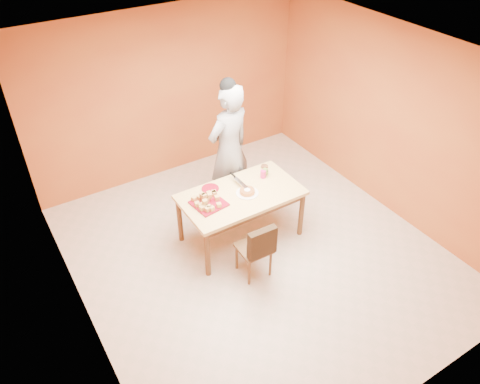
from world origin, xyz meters
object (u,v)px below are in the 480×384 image
red_dinner_plate (210,189)px  magenta_glass (263,174)px  pastry_platter (209,204)px  dining_table (241,199)px  sponge_cake (247,191)px  dining_chair (255,247)px  egg_ornament (265,172)px  checker_tin (264,166)px  person (229,150)px

red_dinner_plate → magenta_glass: magenta_glass is taller
pastry_platter → dining_table: bearing=-2.8°
sponge_cake → pastry_platter: bearing=173.0°
dining_chair → magenta_glass: 1.14m
egg_ornament → sponge_cake: bearing=-143.2°
magenta_glass → dining_chair: bearing=-129.4°
dining_chair → checker_tin: bearing=52.8°
magenta_glass → dining_table: bearing=-161.3°
magenta_glass → checker_tin: 0.25m
pastry_platter → checker_tin: checker_tin is taller
dining_chair → pastry_platter: (-0.25, 0.70, 0.33)m
magenta_glass → sponge_cake: bearing=-153.0°
sponge_cake → magenta_glass: bearing=27.0°
pastry_platter → sponge_cake: 0.55m
dining_chair → egg_ornament: size_ratio=6.64×
dining_chair → person: bearing=73.5°
person → pastry_platter: 1.01m
sponge_cake → egg_ornament: 0.49m
sponge_cake → dining_table: bearing=148.6°
dining_table → red_dinner_plate: 0.44m
person → red_dinner_plate: bearing=23.9°
dining_table → pastry_platter: pastry_platter is taller
pastry_platter → magenta_glass: size_ratio=3.54×
dining_chair → magenta_glass: magenta_glass is taller
person → red_dinner_plate: person is taller
dining_chair → dining_table: bearing=73.7°
red_dinner_plate → checker_tin: size_ratio=2.33×
dining_table → pastry_platter: bearing=177.2°
egg_ornament → magenta_glass: egg_ornament is taller
sponge_cake → person: bearing=77.3°
dining_table → egg_ornament: 0.56m
pastry_platter → red_dinner_plate: 0.33m
red_dinner_plate → sponge_cake: 0.50m
checker_tin → dining_table: bearing=-150.3°
red_dinner_plate → magenta_glass: 0.77m
red_dinner_plate → dining_table: bearing=-45.8°
person → magenta_glass: (0.22, -0.55, -0.18)m
dining_chair → magenta_glass: bearing=52.7°
dining_table → checker_tin: (0.61, 0.35, 0.11)m
dining_chair → pastry_platter: size_ratio=2.19×
magenta_glass → pastry_platter: bearing=-172.0°
dining_table → magenta_glass: 0.50m
egg_ornament → checker_tin: (0.11, 0.17, -0.05)m
dining_table → person: bearing=71.2°
dining_table → person: 0.81m
person → checker_tin: bearing=124.1°
red_dinner_plate → pastry_platter: bearing=-122.4°
dining_chair → sponge_cake: bearing=67.1°
dining_chair → sponge_cake: dining_chair is taller
dining_table → magenta_glass: bearing=18.7°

